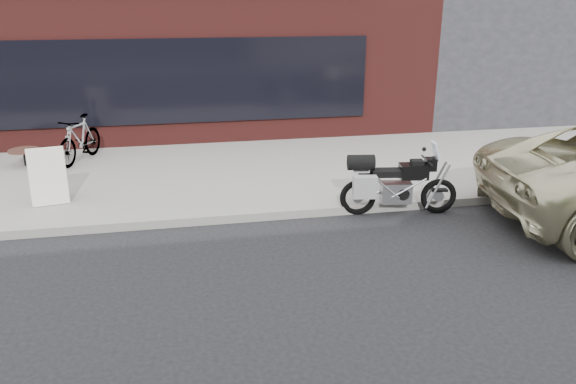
{
  "coord_description": "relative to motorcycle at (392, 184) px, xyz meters",
  "views": [
    {
      "loc": [
        -1.66,
        -4.77,
        3.64
      ],
      "look_at": [
        -0.14,
        3.02,
        0.85
      ],
      "focal_mm": 35.0,
      "sensor_mm": 36.0,
      "label": 1
    }
  ],
  "objects": [
    {
      "name": "motorcycle",
      "position": [
        0.0,
        0.0,
        0.0
      ],
      "size": [
        2.05,
        0.69,
        1.3
      ],
      "rotation": [
        0.0,
        0.0,
        -0.15
      ],
      "color": "black",
      "rests_on": "ground"
    },
    {
      "name": "cafe_table",
      "position": [
        -6.86,
        3.86,
        -0.08
      ],
      "size": [
        0.64,
        0.64,
        0.36
      ],
      "color": "black",
      "rests_on": "near_sidewalk"
    },
    {
      "name": "neighbour_building",
      "position": [
        8.14,
        10.1,
        2.44
      ],
      "size": [
        10.0,
        10.0,
        6.0
      ],
      "primitive_type": "cube",
      "color": "#26262B",
      "rests_on": "ground"
    },
    {
      "name": "near_sidewalk",
      "position": [
        -1.86,
        3.1,
        -0.49
      ],
      "size": [
        44.0,
        6.0,
        0.15
      ],
      "primitive_type": "cube",
      "color": "gray",
      "rests_on": "ground"
    },
    {
      "name": "ground",
      "position": [
        -1.86,
        -3.9,
        -0.56
      ],
      "size": [
        120.0,
        120.0,
        0.0
      ],
      "primitive_type": "plane",
      "color": "black",
      "rests_on": "ground"
    },
    {
      "name": "sandwich_sign",
      "position": [
        -5.88,
        1.43,
        0.08
      ],
      "size": [
        0.71,
        0.67,
        0.98
      ],
      "rotation": [
        0.0,
        0.0,
        0.18
      ],
      "color": "white",
      "rests_on": "near_sidewalk"
    },
    {
      "name": "bicycle_rear",
      "position": [
        -5.71,
        4.0,
        0.09
      ],
      "size": [
        1.07,
        1.73,
        1.01
      ],
      "primitive_type": "imported",
      "rotation": [
        0.0,
        0.0,
        -0.39
      ],
      "color": "gray",
      "rests_on": "near_sidewalk"
    },
    {
      "name": "storefront",
      "position": [
        -3.86,
        10.09,
        1.69
      ],
      "size": [
        14.0,
        10.07,
        4.5
      ],
      "color": "#521D1A",
      "rests_on": "ground"
    }
  ]
}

